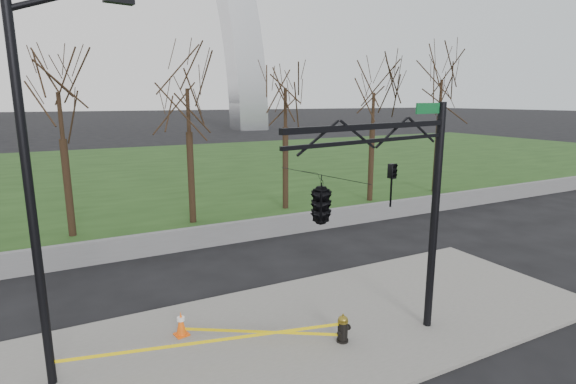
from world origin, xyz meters
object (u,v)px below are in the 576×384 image
fire_hydrant (343,329)px  street_light (40,170)px  traffic_cone (181,324)px  traffic_signal_mast (348,194)px

fire_hydrant → street_light: size_ratio=0.09×
traffic_cone → street_light: (-2.73, -0.63, 4.27)m
fire_hydrant → traffic_signal_mast: (-0.68, -1.01, 3.71)m
traffic_cone → traffic_signal_mast: bearing=-48.2°
traffic_cone → traffic_signal_mast: 5.66m
street_light → traffic_cone: bearing=2.9°
traffic_cone → traffic_signal_mast: (2.84, -3.18, 3.72)m
fire_hydrant → traffic_cone: 4.13m
traffic_cone → fire_hydrant: bearing=-31.6°
fire_hydrant → traffic_signal_mast: size_ratio=0.12×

